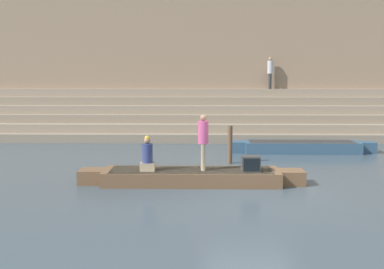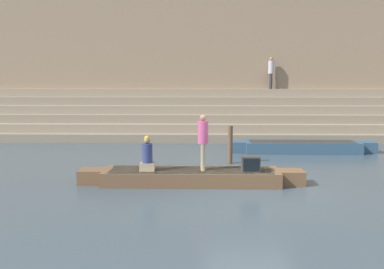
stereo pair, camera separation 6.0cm
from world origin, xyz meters
name	(u,v)px [view 1 (the left image)]	position (x,y,z in m)	size (l,w,h in m)	color
ground_plane	(250,191)	(0.00, 0.00, 0.00)	(120.00, 120.00, 0.00)	#3D4C56
ghat_steps	(227,120)	(0.00, 11.01, 0.90)	(36.00, 3.57, 2.48)	gray
back_wall	(226,61)	(0.00, 12.90, 3.98)	(34.20, 1.28, 8.02)	#937A60
rowboat_main	(191,176)	(-1.66, 0.80, 0.23)	(6.68, 1.42, 0.42)	brown
person_standing	(203,138)	(-1.31, 0.77, 1.38)	(0.31, 0.31, 1.65)	gray
person_rowing	(147,156)	(-2.94, 0.68, 0.84)	(0.43, 0.34, 1.04)	gray
tv_set	(251,164)	(0.09, 0.65, 0.65)	(0.53, 0.45, 0.45)	#2D2D2D
moored_boat_shore	(301,147)	(2.85, 6.37, 0.24)	(6.08, 1.19, 0.46)	#33516B
mooring_post	(230,145)	(-0.31, 3.93, 0.70)	(0.18, 0.18, 1.40)	brown
person_on_steps	(270,70)	(2.34, 12.00, 3.47)	(0.31, 0.31, 1.69)	#28282D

